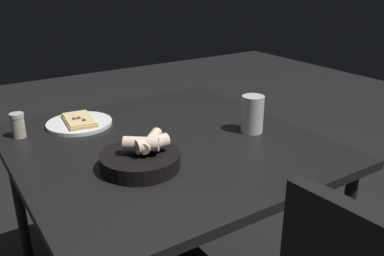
{
  "coord_description": "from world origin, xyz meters",
  "views": [
    {
      "loc": [
        -0.65,
        -1.15,
        1.29
      ],
      "look_at": [
        0.09,
        -0.03,
        0.76
      ],
      "focal_mm": 38.26,
      "sensor_mm": 36.0,
      "label": 1
    }
  ],
  "objects": [
    {
      "name": "dining_table",
      "position": [
        0.0,
        0.0,
        0.66
      ],
      "size": [
        1.01,
        1.03,
        0.72
      ],
      "color": "black",
      "rests_on": "ground"
    },
    {
      "name": "pizza_plate",
      "position": [
        -0.2,
        0.32,
        0.73
      ],
      "size": [
        0.25,
        0.25,
        0.04
      ],
      "color": "white",
      "rests_on": "dining_table"
    },
    {
      "name": "bread_basket",
      "position": [
        -0.16,
        -0.14,
        0.75
      ],
      "size": [
        0.24,
        0.24,
        0.11
      ],
      "color": "black",
      "rests_on": "dining_table"
    },
    {
      "name": "beer_glass",
      "position": [
        0.31,
        -0.1,
        0.78
      ],
      "size": [
        0.08,
        0.08,
        0.14
      ],
      "color": "silver",
      "rests_on": "dining_table"
    },
    {
      "name": "pepper_shaker",
      "position": [
        -0.42,
        0.32,
        0.76
      ],
      "size": [
        0.05,
        0.05,
        0.09
      ],
      "color": "#BFB299",
      "rests_on": "dining_table"
    }
  ]
}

